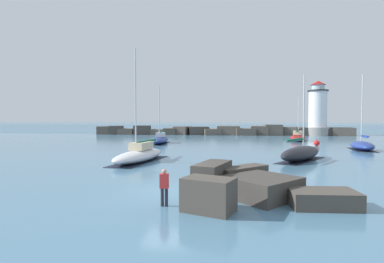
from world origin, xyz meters
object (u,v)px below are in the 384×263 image
(sailboat_moored_0, at_px, (160,140))
(sailboat_moored_1, at_px, (301,153))
(lighthouse, at_px, (318,112))
(sailboat_moored_3, at_px, (139,154))
(person_on_rocks, at_px, (164,186))
(mooring_buoy_orange_near, at_px, (317,143))
(sailboat_moored_4, at_px, (362,145))
(sailboat_moored_2, at_px, (298,137))

(sailboat_moored_0, distance_m, sailboat_moored_1, 23.05)
(lighthouse, distance_m, sailboat_moored_3, 51.74)
(sailboat_moored_3, relative_size, person_on_rocks, 6.05)
(sailboat_moored_0, xyz_separation_m, mooring_buoy_orange_near, (21.99, -1.39, -0.21))
(sailboat_moored_4, xyz_separation_m, mooring_buoy_orange_near, (-3.66, 5.05, -0.16))
(sailboat_moored_3, height_order, sailboat_moored_4, sailboat_moored_3)
(sailboat_moored_1, bearing_deg, sailboat_moored_0, 134.69)
(sailboat_moored_3, distance_m, person_on_rocks, 13.70)
(sailboat_moored_1, xyz_separation_m, sailboat_moored_2, (5.45, 24.21, -0.04))
(sailboat_moored_0, xyz_separation_m, sailboat_moored_3, (2.19, -18.44, 0.01))
(mooring_buoy_orange_near, height_order, person_on_rocks, person_on_rocks)
(lighthouse, distance_m, sailboat_moored_4, 32.08)
(lighthouse, relative_size, sailboat_moored_2, 1.65)
(sailboat_moored_1, height_order, person_on_rocks, sailboat_moored_1)
(person_on_rocks, bearing_deg, sailboat_moored_4, 53.06)
(mooring_buoy_orange_near, bearing_deg, lighthouse, 73.32)
(sailboat_moored_0, relative_size, mooring_buoy_orange_near, 8.73)
(sailboat_moored_2, relative_size, sailboat_moored_3, 0.76)
(sailboat_moored_0, bearing_deg, sailboat_moored_2, 19.87)
(sailboat_moored_0, distance_m, mooring_buoy_orange_near, 22.03)
(sailboat_moored_1, distance_m, sailboat_moored_2, 24.82)
(mooring_buoy_orange_near, relative_size, person_on_rocks, 0.61)
(sailboat_moored_4, bearing_deg, lighthouse, 82.29)
(sailboat_moored_0, bearing_deg, lighthouse, 39.93)
(sailboat_moored_0, relative_size, sailboat_moored_4, 0.95)
(sailboat_moored_3, bearing_deg, sailboat_moored_1, 8.32)
(lighthouse, height_order, sailboat_moored_2, lighthouse)
(sailboat_moored_3, xyz_separation_m, sailboat_moored_4, (23.46, 11.99, -0.06))
(lighthouse, bearing_deg, sailboat_moored_0, -140.07)
(lighthouse, height_order, mooring_buoy_orange_near, lighthouse)
(lighthouse, xyz_separation_m, sailboat_moored_3, (-27.71, -43.46, -4.52))
(sailboat_moored_2, bearing_deg, sailboat_moored_0, -160.13)
(sailboat_moored_3, distance_m, sailboat_moored_4, 26.34)
(sailboat_moored_3, height_order, person_on_rocks, sailboat_moored_3)
(lighthouse, bearing_deg, sailboat_moored_2, -115.61)
(sailboat_moored_3, distance_m, mooring_buoy_orange_near, 26.13)
(sailboat_moored_0, height_order, sailboat_moored_1, sailboat_moored_0)
(sailboat_moored_4, distance_m, mooring_buoy_orange_near, 6.24)
(sailboat_moored_2, distance_m, sailboat_moored_3, 32.69)
(sailboat_moored_1, xyz_separation_m, mooring_buoy_orange_near, (5.78, 15.00, -0.26))
(sailboat_moored_2, bearing_deg, sailboat_moored_1, -102.69)
(sailboat_moored_0, bearing_deg, mooring_buoy_orange_near, -3.62)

